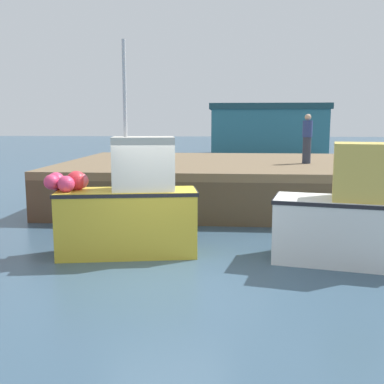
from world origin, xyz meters
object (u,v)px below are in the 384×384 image
(fishing_boat_near_right, at_px, (128,207))
(fishing_boat_mid, at_px, (346,217))
(dockworker, at_px, (307,139))
(rowboat, at_px, (367,233))

(fishing_boat_near_right, xyz_separation_m, fishing_boat_mid, (4.71, -0.22, -0.09))
(fishing_boat_near_right, relative_size, dockworker, 2.76)
(fishing_boat_near_right, distance_m, rowboat, 6.21)
(rowboat, bearing_deg, fishing_boat_near_right, -161.79)
(fishing_boat_near_right, distance_m, dockworker, 8.13)
(rowboat, xyz_separation_m, dockworker, (-0.89, 4.40, 2.25))
(fishing_boat_mid, bearing_deg, rowboat, 62.38)
(fishing_boat_mid, distance_m, dockworker, 6.69)
(fishing_boat_near_right, bearing_deg, dockworker, 51.97)
(dockworker, bearing_deg, fishing_boat_mid, -92.02)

